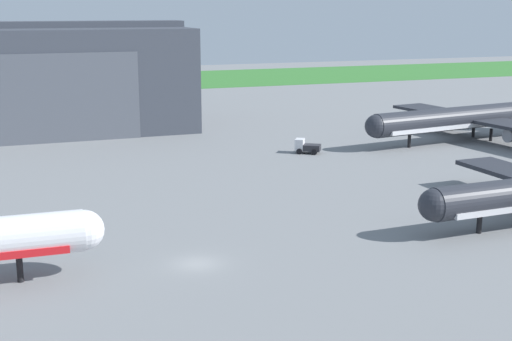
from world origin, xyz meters
The scene contains 4 objects.
ground_plane centered at (0.00, 0.00, 0.00)m, with size 440.00×440.00×0.00m, color slate.
grass_field_strip centered at (0.00, 166.05, 0.04)m, with size 440.00×56.00×0.08m, color #347530.
airliner_far_right centered at (63.71, 43.30, 4.08)m, with size 47.38×40.56×13.18m.
stair_truck centered at (30.37, 42.96, 1.12)m, with size 4.54×3.98×2.34m.
Camera 1 is at (-16.15, -59.93, 23.39)m, focal length 49.34 mm.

